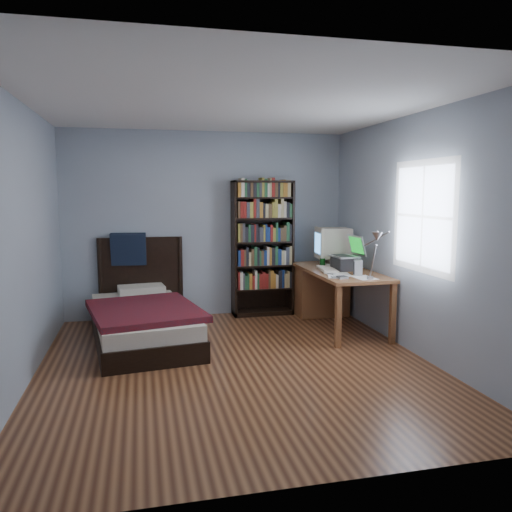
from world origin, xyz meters
The scene contains 14 objects.
room centered at (0.03, 0.00, 1.25)m, with size 4.20×4.24×2.50m.
desk centered at (1.51, 1.54, 0.42)m, with size 0.75×1.67×0.73m.
crt_monitor centered at (1.60, 1.55, 1.01)m, with size 0.47×0.44×0.50m.
laptop centered at (1.58, 1.06, 0.85)m, with size 0.37×0.38×0.43m.
desk_lamp centered at (1.47, 0.01, 1.19)m, with size 0.22×0.48×0.57m.
keyboard centered at (1.34, 1.05, 0.75)m, with size 0.18×0.47×0.03m, color beige.
speaker centered at (1.56, 0.63, 0.82)m, with size 0.09×0.09×0.18m, color gray.
soda_can centered at (1.38, 1.31, 0.79)m, with size 0.07×0.07×0.12m, color #0A3A08.
mouse centered at (1.47, 1.36, 0.75)m, with size 0.06×0.11×0.04m, color silver.
phone_silver centered at (1.28, 0.75, 0.74)m, with size 0.05×0.10×0.02m, color silver.
phone_grey centered at (1.22, 0.54, 0.74)m, with size 0.04×0.09×0.02m, color gray.
external_drive centered at (1.30, 0.49, 0.74)m, with size 0.11×0.11×0.02m, color gray.
bookshelf centered at (0.74, 1.94, 0.93)m, with size 0.83×0.30×1.85m.
bed centered at (-0.90, 1.13, 0.25)m, with size 1.36×2.20×1.16m.
Camera 1 is at (-0.89, -4.67, 1.70)m, focal length 35.00 mm.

